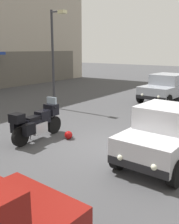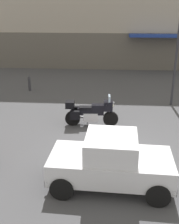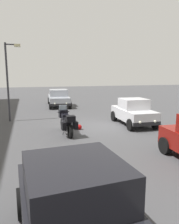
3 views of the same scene
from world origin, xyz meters
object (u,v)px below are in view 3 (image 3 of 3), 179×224
Objects in this scene: car_sedan_far at (59,98)px; streetlamp_curbside at (9,75)px; motorcycle at (66,122)px; car_hatchback_near at (78,215)px; helmet at (79,127)px; car_compact_side at (133,112)px.

streetlamp_curbside is (-5.72, 3.84, 2.17)m from car_sedan_far.
car_hatchback_near is at bearing 168.31° from motorcycle.
streetlamp_curbside reaches higher than helmet.
car_hatchback_near is 11.75m from streetlamp_curbside.
helmet is at bearing -54.05° from motorcycle.
car_sedan_far reaches higher than helmet.
car_compact_side is at bearing 23.60° from car_sedan_far.
car_sedan_far is at bearing -8.75° from motorcycle.
streetlamp_curbside is at bearing -175.71° from car_hatchback_near.
helmet is 8.40m from car_hatchback_near.
motorcycle reaches higher than helmet.
helmet is at bearing 162.36° from car_hatchback_near.
helmet is 0.07× the size of car_hatchback_near.
motorcycle is at bearing -2.08° from car_sedan_far.
car_sedan_far is at bearing -1.32° from helmet.
car_sedan_far is at bearing -33.85° from streetlamp_curbside.
car_sedan_far is 7.22m from streetlamp_curbside.
car_hatchback_near is (-7.47, 1.18, 0.19)m from motorcycle.
motorcycle is 8.09× the size of helmet.
car_sedan_far is 9.36m from car_compact_side.
helmet is 9.05m from car_sedan_far.
car_sedan_far is at bearing 168.87° from car_hatchback_near.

